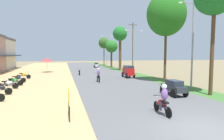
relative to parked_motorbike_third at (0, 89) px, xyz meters
name	(u,v)px	position (x,y,z in m)	size (l,w,h in m)	color
ground_plane	(205,132)	(10.55, -9.84, -0.55)	(180.00, 180.00, 0.00)	#7A6B4C
road_strip	(205,131)	(10.55, -9.84, -0.51)	(9.00, 140.00, 0.08)	#565659
parked_motorbike_third	(0,89)	(0.00, 0.00, 0.00)	(1.80, 0.54, 0.94)	black
parked_motorbike_fourth	(8,84)	(-0.13, 2.73, 0.00)	(1.80, 0.54, 0.94)	black
parked_motorbike_fifth	(14,81)	(-0.08, 4.55, 0.00)	(1.80, 0.54, 0.94)	black
parked_motorbike_sixth	(18,78)	(-0.21, 6.69, 0.00)	(1.80, 0.54, 0.94)	black
parked_motorbike_seventh	(24,75)	(-0.25, 10.19, 0.00)	(1.80, 0.54, 0.94)	black
street_signboard	(69,98)	(5.10, -6.88, 0.55)	(0.06, 1.30, 1.50)	#262628
vendor_umbrella	(47,60)	(1.95, 18.96, 1.75)	(2.20, 2.20, 2.52)	#99999E
median_tree_second	(166,14)	(16.25, 3.05, 7.25)	(4.41, 4.41, 10.24)	#4C351E
median_tree_third	(120,35)	(15.99, 20.10, 6.75)	(2.88, 2.88, 8.86)	#4C351E
median_tree_fourth	(111,47)	(16.24, 27.95, 4.63)	(3.02, 3.02, 6.71)	#4C351E
median_tree_fifth	(104,43)	(16.26, 36.66, 6.05)	(3.09, 3.09, 8.18)	#4C351E
streetlamp_near	(193,39)	(16.35, -1.47, 4.08)	(3.16, 0.20, 7.96)	gray
streetlamp_mid	(133,48)	(16.35, 13.42, 3.80)	(3.16, 0.20, 7.42)	gray
streetlamp_far	(107,49)	(16.35, 33.27, 4.33)	(3.16, 0.20, 8.45)	gray
utility_pole_near	(121,48)	(18.25, 26.49, 4.33)	(1.80, 0.20, 9.38)	brown
utility_pole_far	(133,46)	(18.61, 19.64, 4.52)	(1.80, 0.20, 9.76)	brown
car_sedan_charcoal	(174,87)	(13.15, -3.53, 0.19)	(1.10, 2.26, 1.19)	#282D33
car_van_red	(128,71)	(13.51, 7.99, 0.47)	(1.19, 2.41, 1.67)	red
car_hatchback_silver	(96,65)	(12.56, 28.48, 0.19)	(1.04, 2.00, 1.23)	#B7BCC1
motorbike_foreground_rider	(163,100)	(9.91, -7.54, 0.30)	(0.54, 1.80, 1.66)	black
motorbike_ahead_second	(98,75)	(8.76, 5.00, 0.30)	(0.54, 1.80, 1.66)	black
motorbike_ahead_third	(79,72)	(7.22, 13.05, 0.02)	(0.54, 1.80, 0.94)	black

